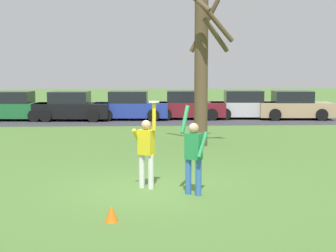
{
  "coord_description": "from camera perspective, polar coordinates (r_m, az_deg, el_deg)",
  "views": [
    {
      "loc": [
        -0.22,
        -12.17,
        2.89
      ],
      "look_at": [
        0.44,
        0.31,
        1.48
      ],
      "focal_mm": 55.59,
      "sensor_mm": 36.0,
      "label": 1
    }
  ],
  "objects": [
    {
      "name": "parked_car_silver",
      "position": [
        29.96,
        8.47,
        2.21
      ],
      "size": [
        4.21,
        2.25,
        1.59
      ],
      "rotation": [
        0.0,
        0.0,
        -0.07
      ],
      "color": "#BCBCC1",
      "rests_on": "ground_plane"
    },
    {
      "name": "parked_car_tan",
      "position": [
        30.08,
        13.66,
        2.11
      ],
      "size": [
        4.21,
        2.25,
        1.59
      ],
      "rotation": [
        0.0,
        0.0,
        -0.07
      ],
      "color": "tan",
      "rests_on": "ground_plane"
    },
    {
      "name": "parked_car_blue",
      "position": [
        29.07,
        -4.13,
        2.13
      ],
      "size": [
        4.21,
        2.25,
        1.59
      ],
      "rotation": [
        0.0,
        0.0,
        -0.07
      ],
      "color": "#233893",
      "rests_on": "ground_plane"
    },
    {
      "name": "parked_car_green",
      "position": [
        29.91,
        -16.46,
        2.01
      ],
      "size": [
        4.21,
        2.25,
        1.59
      ],
      "rotation": [
        0.0,
        0.0,
        -0.07
      ],
      "color": "#1E6633",
      "rests_on": "ground_plane"
    },
    {
      "name": "parked_car_maroon",
      "position": [
        29.44,
        2.18,
        2.2
      ],
      "size": [
        4.21,
        2.25,
        1.59
      ],
      "rotation": [
        0.0,
        0.0,
        -0.07
      ],
      "color": "maroon",
      "rests_on": "ground_plane"
    },
    {
      "name": "bare_tree_tall",
      "position": [
        19.2,
        3.71,
        6.82
      ],
      "size": [
        2.51,
        2.13,
        6.24
      ],
      "color": "brown",
      "rests_on": "ground_plane"
    },
    {
      "name": "ground_plane",
      "position": [
        12.51,
        -1.93,
        -6.94
      ],
      "size": [
        120.0,
        120.0,
        0.0
      ],
      "primitive_type": "plane",
      "color": "#4C7533"
    },
    {
      "name": "parked_car_black",
      "position": [
        29.06,
        -10.5,
        2.04
      ],
      "size": [
        4.21,
        2.25,
        1.59
      ],
      "rotation": [
        0.0,
        0.0,
        -0.07
      ],
      "color": "black",
      "rests_on": "ground_plane"
    },
    {
      "name": "field_cone_orange",
      "position": [
        9.98,
        -6.22,
        -9.5
      ],
      "size": [
        0.26,
        0.26,
        0.32
      ],
      "primitive_type": "cone",
      "color": "orange",
      "rests_on": "ground_plane"
    },
    {
      "name": "person_catcher",
      "position": [
        12.43,
        -2.41,
        -2.42
      ],
      "size": [
        0.57,
        0.53,
        2.08
      ],
      "rotation": [
        0.0,
        0.0,
        -0.58
      ],
      "color": "silver",
      "rests_on": "ground_plane"
    },
    {
      "name": "parking_strip",
      "position": [
        29.07,
        -0.89,
        0.72
      ],
      "size": [
        24.62,
        6.4,
        0.01
      ],
      "primitive_type": "cube",
      "color": "#38383D",
      "rests_on": "ground_plane"
    },
    {
      "name": "person_defender",
      "position": [
        11.79,
        2.81,
        -2.91
      ],
      "size": [
        0.65,
        0.63,
        2.04
      ],
      "rotation": [
        0.0,
        0.0,
        2.56
      ],
      "color": "#3366B7",
      "rests_on": "ground_plane"
    },
    {
      "name": "frisbee_disc",
      "position": [
        12.19,
        -1.54,
        2.66
      ],
      "size": [
        0.25,
        0.25,
        0.02
      ],
      "primitive_type": "cylinder",
      "color": "white",
      "rests_on": "person_catcher"
    }
  ]
}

